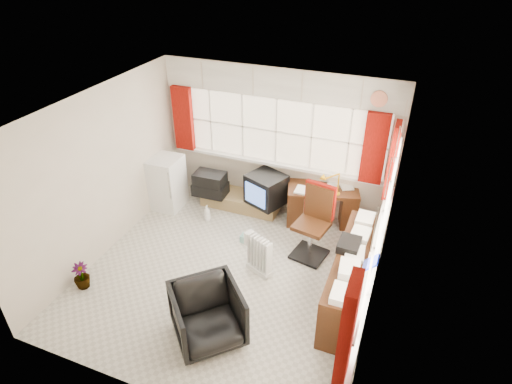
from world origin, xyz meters
TOP-DOWN VIEW (x-y plane):
  - ground at (0.00, 0.00)m, footprint 4.00×4.00m
  - room_walls at (0.00, 0.00)m, footprint 4.00×4.00m
  - window_back at (0.00, 1.94)m, footprint 3.70×0.12m
  - window_right at (1.94, 0.00)m, footprint 0.12×3.70m
  - curtains at (0.92, 0.93)m, footprint 3.83×3.83m
  - overhead_cabinets at (0.98, 0.98)m, footprint 3.98×3.98m
  - desk at (0.90, 1.80)m, footprint 1.27×0.86m
  - desk_lamp at (1.15, 1.70)m, footprint 0.15×0.13m
  - task_chair at (0.99, 0.97)m, footprint 0.57×0.60m
  - office_chair at (0.23, -1.09)m, footprint 1.13×1.13m
  - radiator at (0.39, 0.23)m, footprint 0.44×0.31m
  - credenza at (1.73, 0.20)m, footprint 0.50×2.00m
  - file_tray at (1.60, 0.29)m, footprint 0.28×0.36m
  - tv_bench at (-0.55, 1.72)m, footprint 1.40×0.50m
  - crt_tv at (-0.05, 1.65)m, footprint 0.74×0.71m
  - hifi_stack at (-1.06, 1.55)m, footprint 0.60×0.40m
  - mini_fridge at (-1.80, 1.28)m, footprint 0.57×0.57m
  - spray_bottle_a at (-0.92, 1.12)m, footprint 0.12×0.12m
  - spray_bottle_b at (-0.11, 0.78)m, footprint 0.09×0.09m
  - flower_vase at (-1.80, -0.97)m, footprint 0.30×0.30m

SIDE VIEW (x-z plane):
  - ground at x=0.00m, z-range 0.00..0.00m
  - spray_bottle_b at x=-0.11m, z-range 0.00..0.19m
  - tv_bench at x=-0.55m, z-range 0.00..0.25m
  - spray_bottle_a at x=-0.92m, z-range 0.00..0.29m
  - flower_vase at x=-1.80m, z-range 0.00..0.40m
  - radiator at x=0.39m, z-range -0.06..0.55m
  - office_chair at x=0.23m, z-range 0.00..0.73m
  - desk at x=0.90m, z-range 0.02..0.72m
  - credenza at x=1.73m, z-range -0.03..0.82m
  - hifi_stack at x=-1.06m, z-range 0.24..0.66m
  - mini_fridge at x=-1.80m, z-range 0.00..0.95m
  - crt_tv at x=-0.05m, z-range 0.25..0.78m
  - task_chair at x=0.99m, z-range 0.04..1.20m
  - file_tray at x=1.60m, z-range 0.75..0.87m
  - desk_lamp at x=1.15m, z-range 0.74..1.14m
  - window_back at x=0.00m, z-range -0.85..2.75m
  - window_right at x=1.94m, z-range -0.85..2.75m
  - curtains at x=0.92m, z-range 0.88..2.03m
  - room_walls at x=0.00m, z-range -0.50..3.50m
  - overhead_cabinets at x=0.98m, z-range 2.01..2.49m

